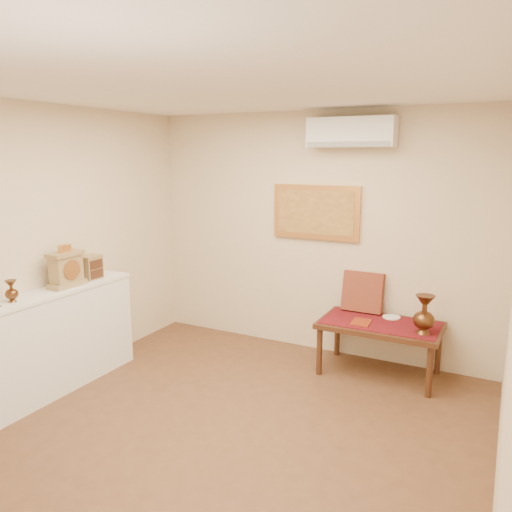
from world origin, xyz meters
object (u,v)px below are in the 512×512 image
Objects in this scene: brass_urn_tall at (425,310)px; wooden_chest at (91,267)px; mantel_clock at (66,269)px; low_table at (380,329)px; display_ledge at (44,345)px.

brass_urn_tall is 3.31m from wooden_chest.
low_table is (2.65, 1.57, -0.67)m from mantel_clock.
mantel_clock is 1.68× the size of wooden_chest.
brass_urn_tall is 1.11× the size of mantel_clock.
mantel_clock reaches higher than brass_urn_tall.
display_ledge is 3.27m from low_table.
brass_urn_tall is 0.54m from low_table.
display_ledge is (-3.11, -1.75, -0.29)m from brass_urn_tall.
wooden_chest is (-0.02, 0.33, -0.05)m from mantel_clock.
mantel_clock reaches higher than display_ledge.
brass_urn_tall reaches higher than display_ledge.
wooden_chest reaches higher than low_table.
display_ledge reaches higher than low_table.
mantel_clock is (-3.09, -1.44, 0.37)m from brass_urn_tall.
display_ledge is 8.28× the size of wooden_chest.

